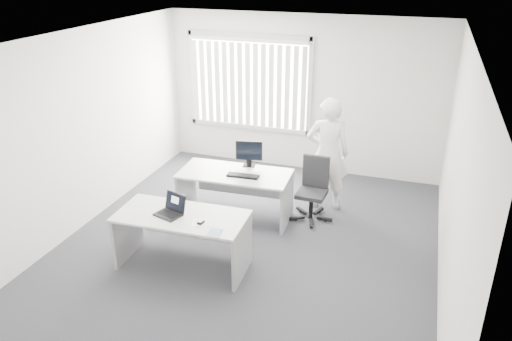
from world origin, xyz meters
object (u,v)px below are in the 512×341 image
(desk_near, at_px, (182,229))
(person, at_px, (327,154))
(desk_far, at_px, (235,185))
(laptop, at_px, (167,207))
(office_chair, at_px, (312,200))
(monitor, at_px, (249,154))

(desk_near, height_order, person, person)
(desk_far, height_order, laptop, laptop)
(desk_near, xyz_separation_m, desk_far, (0.17, 1.41, 0.00))
(office_chair, relative_size, person, 0.54)
(office_chair, bearing_deg, laptop, -124.55)
(desk_far, relative_size, monitor, 4.16)
(desk_far, bearing_deg, desk_near, -99.61)
(laptop, relative_size, monitor, 0.79)
(desk_near, relative_size, laptop, 5.19)
(desk_far, distance_m, laptop, 1.55)
(laptop, bearing_deg, desk_near, 40.79)
(desk_near, distance_m, office_chair, 2.21)
(desk_near, height_order, monitor, monitor)
(desk_far, xyz_separation_m, monitor, (0.11, 0.31, 0.41))
(laptop, bearing_deg, person, 73.30)
(desk_near, height_order, desk_far, desk_far)
(desk_far, bearing_deg, laptop, -104.79)
(desk_near, xyz_separation_m, monitor, (0.28, 1.72, 0.41))
(desk_near, bearing_deg, office_chair, 52.63)
(office_chair, height_order, monitor, monitor)
(office_chair, bearing_deg, person, 77.78)
(person, height_order, monitor, person)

